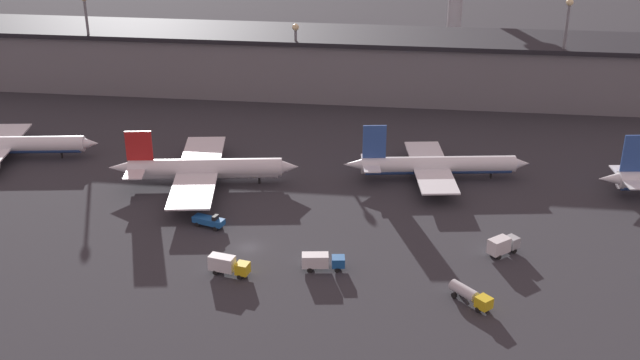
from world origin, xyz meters
TOP-DOWN VIEW (x-y plane):
  - ground at (0.00, 0.00)m, footprint 600.00×600.00m
  - terminal_building at (0.00, 88.40)m, footprint 206.47×21.94m
  - airplane_0 at (-62.86, 33.45)m, footprint 42.72×28.41m
  - airplane_1 at (-14.70, 25.46)m, footprint 39.37×37.66m
  - airplane_2 at (33.24, 33.96)m, footprint 39.39×28.10m
  - service_vehicle_1 at (38.24, -13.33)m, footprint 6.84×6.89m
  - service_vehicle_2 at (13.79, -5.89)m, footprint 7.47×3.15m
  - service_vehicle_3 at (44.57, 3.00)m, footprint 6.00×5.67m
  - service_vehicle_4 at (-8.93, 6.93)m, footprint 6.47×3.94m
  - service_vehicle_5 at (-1.60, -9.32)m, footprint 7.22×3.54m
  - lamp_post_0 at (-59.26, 79.38)m, footprint 1.80×1.80m
  - lamp_post_1 at (-3.23, 79.38)m, footprint 1.80×1.80m
  - lamp_post_2 at (64.60, 79.38)m, footprint 1.80×1.80m

SIDE VIEW (x-z plane):
  - ground at x=0.00m, z-range 0.00..0.00m
  - service_vehicle_4 at x=-8.93m, z-range -0.08..2.57m
  - service_vehicle_1 at x=38.24m, z-range 0.27..2.84m
  - service_vehicle_2 at x=13.79m, z-range 0.21..3.12m
  - service_vehicle_5 at x=-1.60m, z-range 0.20..3.47m
  - service_vehicle_3 at x=44.57m, z-range 0.19..3.59m
  - airplane_2 at x=33.24m, z-range -2.99..9.22m
  - airplane_0 at x=-62.86m, z-range -3.26..9.64m
  - airplane_1 at x=-14.70m, z-range -2.52..9.40m
  - terminal_building at x=0.00m, z-range 0.06..16.94m
  - lamp_post_1 at x=-3.23m, z-range 3.19..24.52m
  - lamp_post_0 at x=-59.26m, z-range 3.52..30.99m
  - lamp_post_2 at x=64.60m, z-range 3.60..33.10m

